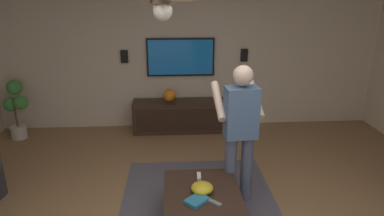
% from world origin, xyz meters
% --- Properties ---
extents(wall_back_tv, '(0.10, 6.96, 2.63)m').
position_xyz_m(wall_back_tv, '(3.16, 0.00, 1.31)').
color(wall_back_tv, '#C6B299').
rests_on(wall_back_tv, ground).
extents(area_rug, '(2.46, 1.82, 0.01)m').
position_xyz_m(area_rug, '(0.37, 0.03, 0.01)').
color(area_rug, '#514C56').
rests_on(area_rug, ground).
extents(coffee_table, '(1.00, 0.80, 0.40)m').
position_xyz_m(coffee_table, '(0.17, 0.03, 0.30)').
color(coffee_table, '#332116').
rests_on(coffee_table, ground).
extents(media_console, '(0.45, 1.70, 0.55)m').
position_xyz_m(media_console, '(2.83, 0.15, 0.28)').
color(media_console, '#332116').
rests_on(media_console, ground).
extents(tv, '(0.05, 1.18, 0.67)m').
position_xyz_m(tv, '(3.07, 0.15, 1.28)').
color(tv, black).
extents(person_standing, '(0.57, 0.57, 1.64)m').
position_xyz_m(person_standing, '(0.65, -0.44, 0.93)').
color(person_standing, '#4C5166').
rests_on(person_standing, ground).
extents(potted_plant_tall, '(0.38, 0.42, 0.99)m').
position_xyz_m(potted_plant_tall, '(2.72, 2.93, 0.55)').
color(potted_plant_tall, '#B7B2A8').
rests_on(potted_plant_tall, ground).
extents(bowl, '(0.23, 0.23, 0.10)m').
position_xyz_m(bowl, '(0.19, 0.03, 0.45)').
color(bowl, gold).
rests_on(bowl, coffee_table).
extents(remote_white, '(0.15, 0.05, 0.02)m').
position_xyz_m(remote_white, '(0.50, 0.04, 0.41)').
color(remote_white, white).
rests_on(remote_white, coffee_table).
extents(remote_black, '(0.05, 0.15, 0.02)m').
position_xyz_m(remote_black, '(0.14, 0.03, 0.41)').
color(remote_black, black).
rests_on(remote_black, coffee_table).
extents(remote_grey, '(0.13, 0.14, 0.02)m').
position_xyz_m(remote_grey, '(-0.02, -0.08, 0.41)').
color(remote_grey, slate).
rests_on(remote_grey, coffee_table).
extents(book, '(0.27, 0.27, 0.04)m').
position_xyz_m(book, '(0.02, 0.10, 0.42)').
color(book, teal).
rests_on(book, coffee_table).
extents(vase_round, '(0.22, 0.22, 0.22)m').
position_xyz_m(vase_round, '(2.83, 0.36, 0.66)').
color(vase_round, orange).
rests_on(vase_round, media_console).
extents(wall_speaker_left, '(0.06, 0.12, 0.22)m').
position_xyz_m(wall_speaker_left, '(3.08, -0.97, 1.31)').
color(wall_speaker_left, black).
extents(wall_speaker_right, '(0.06, 0.12, 0.22)m').
position_xyz_m(wall_speaker_right, '(3.08, 1.13, 1.31)').
color(wall_speaker_right, black).
extents(ceiling_fan, '(1.20, 1.19, 0.46)m').
position_xyz_m(ceiling_fan, '(-0.01, 0.38, 2.30)').
color(ceiling_fan, '#4C3828').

